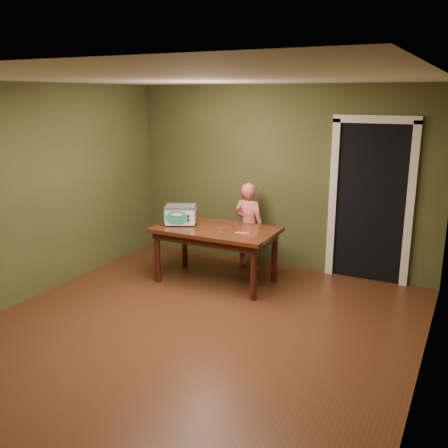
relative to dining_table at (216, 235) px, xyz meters
The scene contains 8 objects.
floor 1.66m from the dining_table, 72.00° to the right, with size 5.00×5.00×0.00m, color #522917.
room_shell 1.86m from the dining_table, 72.00° to the right, with size 4.52×5.02×2.61m.
doorway 2.25m from the dining_table, 36.93° to the left, with size 1.10×0.66×2.25m.
dining_table is the anchor object (origin of this frame).
toy_oven 0.57m from the dining_table, behind, with size 0.50×0.43×0.26m.
baking_pan 0.15m from the dining_table, 21.69° to the right, with size 0.10×0.10×0.02m.
spatula 0.44m from the dining_table, 10.02° to the right, with size 0.18×0.03×0.01m, color #DCCA5F.
child 0.72m from the dining_table, 77.22° to the left, with size 0.46×0.30×1.26m, color #EA6066.
Camera 1 is at (2.53, -4.14, 2.45)m, focal length 40.00 mm.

